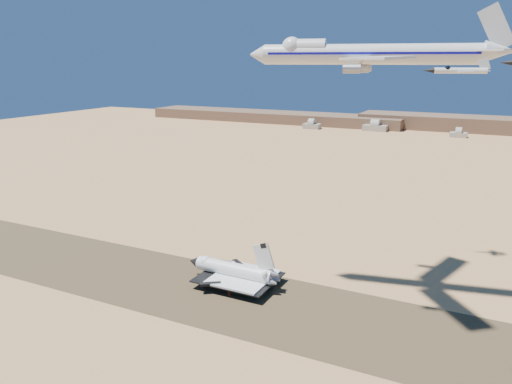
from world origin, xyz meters
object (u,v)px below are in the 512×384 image
at_px(crew_b, 246,293).
at_px(chase_jet_d, 503,52).
at_px(chase_jet_c, 437,59).
at_px(crew_a, 229,294).
at_px(carrier_747, 362,54).
at_px(shuttle, 234,271).
at_px(crew_c, 244,292).
at_px(chase_jet_a, 459,70).

height_order(crew_b, chase_jet_d, chase_jet_d).
bearing_deg(chase_jet_d, chase_jet_c, -150.76).
relative_size(crew_a, chase_jet_c, 0.14).
bearing_deg(carrier_747, crew_a, -158.20).
bearing_deg(shuttle, carrier_747, 20.35).
height_order(shuttle, crew_c, shuttle).
bearing_deg(chase_jet_a, crew_b, 145.16).
bearing_deg(shuttle, crew_a, -69.91).
xyz_separation_m(chase_jet_a, chase_jet_d, (7.61, 110.36, 5.86)).
relative_size(shuttle, chase_jet_c, 2.97).
bearing_deg(chase_jet_a, shuttle, 143.05).
distance_m(shuttle, chase_jet_c, 121.50).
distance_m(chase_jet_a, chase_jet_d, 110.78).
xyz_separation_m(crew_a, crew_b, (5.27, 3.95, -0.11)).
height_order(shuttle, carrier_747, carrier_747).
relative_size(shuttle, crew_c, 21.72).
height_order(crew_b, chase_jet_a, chase_jet_a).
distance_m(shuttle, crew_c, 11.31).
height_order(shuttle, chase_jet_d, chase_jet_d).
height_order(shuttle, crew_b, shuttle).
xyz_separation_m(crew_c, chase_jet_c, (54.26, 70.59, 86.84)).
xyz_separation_m(crew_b, chase_jet_c, (53.29, 70.43, 86.93)).
height_order(shuttle, chase_jet_c, chase_jet_c).
relative_size(crew_b, crew_c, 0.91).
bearing_deg(chase_jet_c, crew_a, -140.22).
relative_size(crew_c, chase_jet_a, 0.13).
relative_size(carrier_747, crew_c, 47.86).
relative_size(chase_jet_c, chase_jet_d, 0.96).
distance_m(shuttle, chase_jet_a, 116.54).
bearing_deg(crew_a, crew_c, -44.84).
bearing_deg(crew_b, shuttle, 51.93).
xyz_separation_m(shuttle, crew_c, (8.00, -6.69, -4.37)).
height_order(crew_b, chase_jet_c, chase_jet_c).
xyz_separation_m(crew_a, chase_jet_c, (58.56, 74.38, 86.81)).
distance_m(crew_b, chase_jet_c, 123.92).
bearing_deg(carrier_747, shuttle, -171.76).
xyz_separation_m(shuttle, crew_a, (3.71, -10.48, -4.34)).
xyz_separation_m(shuttle, chase_jet_a, (79.19, -31.53, 79.47)).
xyz_separation_m(chase_jet_a, chase_jet_c, (-16.93, 95.43, 3.00)).
bearing_deg(crew_b, crew_c, 97.23).
height_order(shuttle, crew_a, shuttle).
relative_size(carrier_747, chase_jet_d, 6.31).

